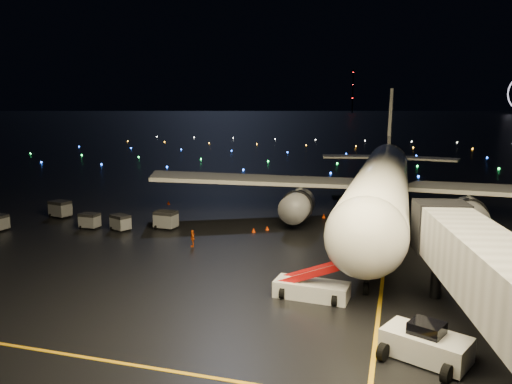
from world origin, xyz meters
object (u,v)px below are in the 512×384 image
at_px(belt_loader, 312,272).
at_px(baggage_cart_3, 60,209).
at_px(crew_c, 193,238).
at_px(baggage_cart_0, 120,223).
at_px(baggage_cart_2, 90,221).
at_px(airliner, 384,153).
at_px(baggage_cart_1, 166,220).
at_px(pushback_tug, 426,341).

xyz_separation_m(belt_loader, baggage_cart_3, (-31.77, 15.85, -0.80)).
xyz_separation_m(crew_c, baggage_cart_0, (-9.46, 3.44, 0.02)).
bearing_deg(baggage_cart_3, baggage_cart_2, -16.40).
distance_m(baggage_cart_0, baggage_cart_3, 10.45).
bearing_deg(baggage_cart_2, belt_loader, -24.03).
xyz_separation_m(airliner, baggage_cart_1, (-21.31, -10.16, -6.55)).
height_order(pushback_tug, baggage_cart_1, pushback_tug).
height_order(pushback_tug, crew_c, pushback_tug).
relative_size(belt_loader, baggage_cart_0, 3.78).
distance_m(pushback_tug, baggage_cart_2, 37.46).
relative_size(pushback_tug, belt_loader, 0.58).
relative_size(baggage_cart_0, baggage_cart_1, 0.87).
height_order(crew_c, baggage_cart_3, baggage_cart_3).
xyz_separation_m(pushback_tug, baggage_cart_2, (-32.40, 18.80, -0.19)).
bearing_deg(baggage_cart_1, pushback_tug, -36.06).
relative_size(pushback_tug, crew_c, 2.64).
bearing_deg(baggage_cart_3, baggage_cart_1, 6.98).
bearing_deg(belt_loader, pushback_tug, -38.69).
bearing_deg(crew_c, baggage_cart_1, -163.54).
bearing_deg(baggage_cart_1, baggage_cart_2, -160.80).
bearing_deg(belt_loader, baggage_cart_1, 145.67).
relative_size(airliner, crew_c, 33.34).
height_order(pushback_tug, baggage_cart_0, pushback_tug).
relative_size(pushback_tug, baggage_cart_3, 1.88).
distance_m(baggage_cart_0, baggage_cart_1, 4.58).
bearing_deg(baggage_cart_0, baggage_cart_2, -154.25).
relative_size(belt_loader, baggage_cart_2, 3.83).
relative_size(belt_loader, baggage_cart_1, 3.30).
height_order(airliner, baggage_cart_1, airliner).
xyz_separation_m(baggage_cart_1, baggage_cart_2, (-7.68, -2.07, -0.13)).
bearing_deg(baggage_cart_1, belt_loader, -34.77).
distance_m(belt_loader, baggage_cart_2, 28.26).
xyz_separation_m(crew_c, baggage_cart_2, (-12.99, 3.31, 0.01)).
relative_size(airliner, baggage_cart_3, 23.72).
height_order(airliner, pushback_tug, airliner).
bearing_deg(crew_c, airliner, 106.00).
height_order(pushback_tug, belt_loader, belt_loader).
height_order(airliner, baggage_cart_3, airliner).
relative_size(belt_loader, baggage_cart_3, 3.24).
bearing_deg(baggage_cart_3, belt_loader, -13.35).
xyz_separation_m(belt_loader, baggage_cart_2, (-25.45, 12.26, -0.95)).
relative_size(baggage_cart_0, baggage_cart_3, 0.86).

